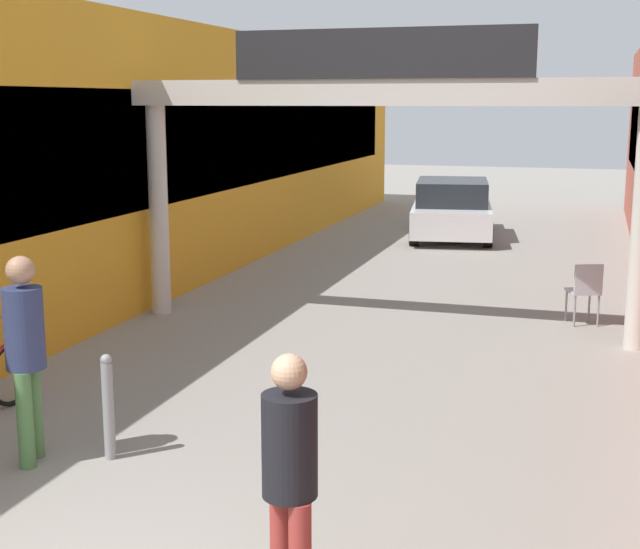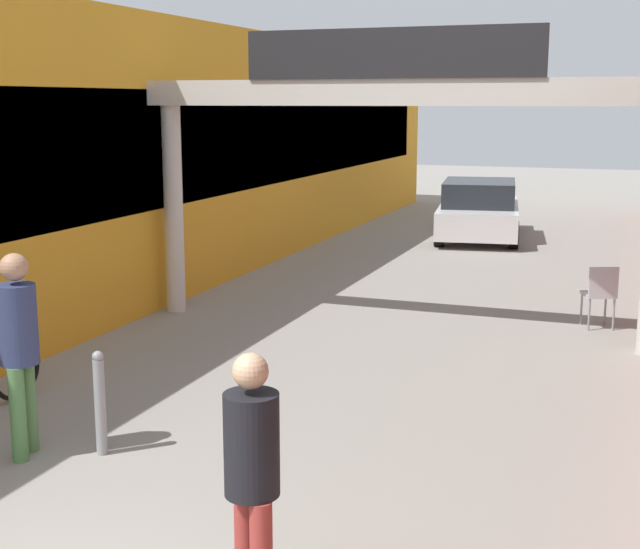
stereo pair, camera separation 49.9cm
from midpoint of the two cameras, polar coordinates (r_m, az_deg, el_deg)
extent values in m
cube|color=gold|center=(16.49, -9.24, 7.69)|extent=(3.00, 26.00, 4.38)
cube|color=black|center=(15.81, -4.53, 8.45)|extent=(0.04, 23.40, 1.75)
cylinder|color=beige|center=(13.34, -8.30, 4.09)|extent=(0.28, 0.28, 3.05)
cube|color=beige|center=(12.01, 5.96, 11.52)|extent=(7.40, 0.44, 0.35)
cube|color=#232326|center=(11.83, 5.76, 13.92)|extent=(3.96, 0.10, 0.64)
cylinder|color=#99332D|center=(5.84, -2.24, -16.89)|extent=(0.20, 0.20, 0.77)
cylinder|color=black|center=(5.44, -1.74, -10.84)|extent=(0.48, 0.48, 0.64)
sphere|color=tan|center=(5.29, -1.76, -6.22)|extent=(0.31, 0.31, 0.22)
cylinder|color=#4C7F47|center=(8.42, -16.53, -8.06)|extent=(0.17, 0.17, 0.86)
cylinder|color=#4C7F47|center=(8.21, -17.11, -8.59)|extent=(0.17, 0.17, 0.86)
cylinder|color=navy|center=(8.10, -17.12, -3.08)|extent=(0.42, 0.42, 0.71)
sphere|color=tan|center=(7.99, -17.33, 0.45)|extent=(0.30, 0.30, 0.24)
torus|color=black|center=(9.90, -17.54, -5.82)|extent=(0.13, 0.67, 0.67)
cylinder|color=red|center=(9.76, -17.92, -3.77)|extent=(0.04, 0.04, 0.46)
cylinder|color=gray|center=(9.70, -18.00, -2.39)|extent=(0.46, 0.08, 0.03)
cube|color=#332D28|center=(9.87, -17.13, -3.07)|extent=(0.26, 0.23, 0.20)
cylinder|color=gray|center=(8.18, -12.19, -8.32)|extent=(0.10, 0.10, 0.88)
sphere|color=gray|center=(8.04, -12.32, -5.16)|extent=(0.10, 0.10, 0.10)
cylinder|color=gray|center=(13.20, 17.43, -2.12)|extent=(0.04, 0.04, 0.45)
cylinder|color=gray|center=(13.32, 18.82, -2.10)|extent=(0.04, 0.04, 0.45)
cylinder|color=gray|center=(12.89, 17.91, -2.46)|extent=(0.04, 0.04, 0.45)
cylinder|color=gray|center=(13.01, 19.33, -2.44)|extent=(0.04, 0.04, 0.45)
cube|color=silver|center=(13.05, 18.44, -1.23)|extent=(0.52, 0.52, 0.04)
cube|color=silver|center=(12.84, 18.77, -0.44)|extent=(0.39, 0.18, 0.40)
cube|color=silver|center=(20.95, 10.80, 3.63)|extent=(2.32, 4.21, 0.60)
cube|color=#1E2328|center=(20.73, 10.84, 5.15)|extent=(1.88, 2.41, 0.55)
cylinder|color=black|center=(22.44, 8.82, 3.72)|extent=(0.29, 0.62, 0.60)
cylinder|color=black|center=(22.41, 12.89, 3.56)|extent=(0.29, 0.62, 0.60)
cylinder|color=black|center=(19.57, 8.36, 2.66)|extent=(0.29, 0.62, 0.60)
cylinder|color=black|center=(19.54, 13.02, 2.48)|extent=(0.29, 0.62, 0.60)
camera|label=1|loc=(0.25, -88.49, 0.29)|focal=50.00mm
camera|label=2|loc=(0.25, 91.51, -0.29)|focal=50.00mm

